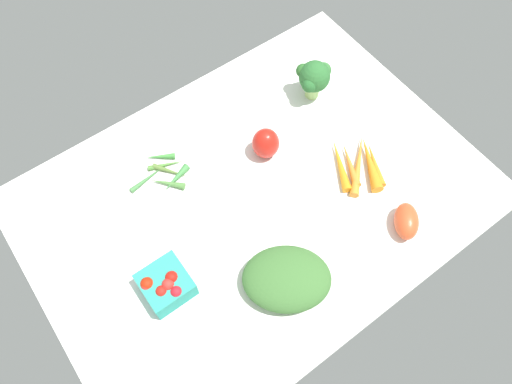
# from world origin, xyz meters

# --- Properties ---
(tablecloth) EXTENTS (1.04, 0.76, 0.02)m
(tablecloth) POSITION_xyz_m (0.00, 0.00, 0.01)
(tablecloth) COLOR white
(tablecloth) RESTS_ON ground
(broccoli_head) EXTENTS (0.10, 0.09, 0.11)m
(broccoli_head) POSITION_xyz_m (0.30, 0.16, 0.09)
(broccoli_head) COLOR #A6D075
(broccoli_head) RESTS_ON tablecloth
(roma_tomato) EXTENTS (0.10, 0.10, 0.05)m
(roma_tomato) POSITION_xyz_m (0.23, -0.26, 0.05)
(roma_tomato) COLOR #E8512A
(roma_tomato) RESTS_ON tablecloth
(carrot_bunch) EXTENTS (0.15, 0.18, 0.03)m
(carrot_bunch) POSITION_xyz_m (0.25, -0.08, 0.03)
(carrot_bunch) COLOR orange
(carrot_bunch) RESTS_ON tablecloth
(bell_pepper_red) EXTENTS (0.08, 0.08, 0.08)m
(bell_pepper_red) POSITION_xyz_m (0.09, 0.08, 0.06)
(bell_pepper_red) COLOR red
(bell_pepper_red) RESTS_ON tablecloth
(leafy_greens_clump) EXTENTS (0.24, 0.23, 0.06)m
(leafy_greens_clump) POSITION_xyz_m (-0.07, -0.21, 0.05)
(leafy_greens_clump) COLOR #3D6D32
(leafy_greens_clump) RESTS_ON tablecloth
(berry_basket) EXTENTS (0.10, 0.10, 0.07)m
(berry_basket) POSITION_xyz_m (-0.29, -0.07, 0.05)
(berry_basket) COLOR teal
(berry_basket) RESTS_ON tablecloth
(okra_pile) EXTENTS (0.15, 0.14, 0.02)m
(okra_pile) POSITION_xyz_m (-0.14, 0.17, 0.03)
(okra_pile) COLOR #43903E
(okra_pile) RESTS_ON tablecloth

